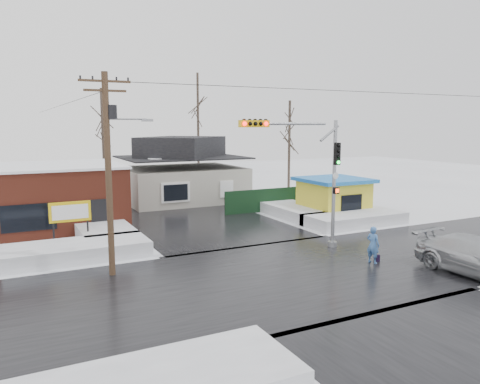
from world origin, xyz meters
name	(u,v)px	position (x,y,z in m)	size (l,w,h in m)	color
ground	(303,272)	(0.00, 0.00, 0.00)	(120.00, 120.00, 0.00)	white
road_ns	(303,271)	(0.00, 0.00, 0.01)	(10.00, 120.00, 0.02)	black
road_ew	(303,271)	(0.00, 0.00, 0.01)	(120.00, 10.00, 0.02)	black
snowbank_nw	(78,251)	(-9.00, 7.00, 0.40)	(7.00, 3.00, 0.80)	white
snowbank_ne	(355,219)	(9.00, 7.00, 0.40)	(7.00, 3.00, 0.80)	white
snowbank_nside_w	(100,228)	(-7.00, 12.00, 0.40)	(3.00, 8.00, 0.80)	white
snowbank_nside_e	(290,210)	(7.00, 12.00, 0.40)	(3.00, 8.00, 0.80)	white
traffic_signal	(311,167)	(2.43, 2.97, 4.54)	(6.05, 0.68, 7.00)	gray
utility_pole	(110,162)	(-7.93, 3.50, 5.11)	(3.15, 0.44, 9.00)	#382619
brick_building	(25,197)	(-11.00, 15.99, 2.08)	(12.20, 8.20, 4.12)	maroon
marquee_sign	(70,213)	(-9.00, 9.49, 1.92)	(2.20, 0.21, 2.55)	black
house	(182,172)	(2.00, 22.00, 2.62)	(10.40, 8.40, 5.76)	#AAA79A
kiosk	(333,197)	(9.50, 9.99, 1.46)	(4.60, 4.60, 2.88)	yellow
fence	(271,200)	(6.50, 14.00, 0.90)	(8.00, 0.12, 1.80)	black
tree_far_left	(102,111)	(-4.00, 26.00, 7.95)	(3.00, 3.00, 10.00)	#332821
tree_far_mid	(198,97)	(6.00, 28.00, 9.54)	(3.00, 3.00, 12.00)	#332821
tree_far_right	(290,120)	(12.00, 20.00, 7.16)	(3.00, 3.00, 9.00)	#332821
pedestrian	(373,245)	(3.79, -0.42, 0.92)	(0.67, 0.44, 1.83)	#406FB4
car	(478,258)	(6.68, -4.02, 0.84)	(2.37, 5.82, 1.69)	#B6B9BD
shopping_bag	(377,259)	(4.13, -0.37, 0.17)	(0.28, 0.12, 0.35)	black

